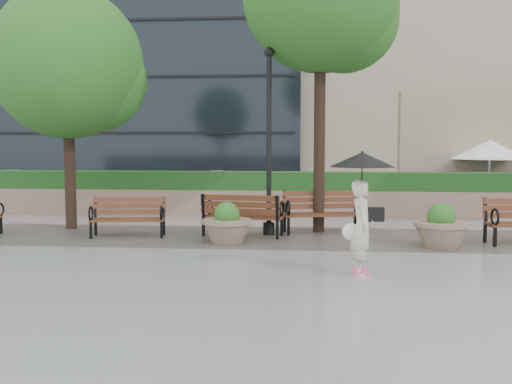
# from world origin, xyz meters

# --- Properties ---
(ground) EXTENTS (100.00, 100.00, 0.00)m
(ground) POSITION_xyz_m (0.00, 0.00, 0.00)
(ground) COLOR gray
(ground) RESTS_ON ground
(cobble_strip) EXTENTS (28.00, 3.20, 0.01)m
(cobble_strip) POSITION_xyz_m (0.00, 3.00, 0.01)
(cobble_strip) COLOR #383330
(cobble_strip) RESTS_ON ground
(hedge_wall) EXTENTS (24.00, 0.80, 1.35)m
(hedge_wall) POSITION_xyz_m (0.00, 7.00, 0.66)
(hedge_wall) COLOR #916E5E
(hedge_wall) RESTS_ON ground
(asphalt_street) EXTENTS (40.00, 7.00, 0.00)m
(asphalt_street) POSITION_xyz_m (0.00, 11.00, 0.00)
(asphalt_street) COLOR black
(asphalt_street) RESTS_ON ground
(bldg_stone) EXTENTS (18.00, 10.00, 20.00)m
(bldg_stone) POSITION_xyz_m (10.00, 23.00, 10.00)
(bldg_stone) COLOR tan
(bldg_stone) RESTS_ON ground
(bench_1) EXTENTS (1.79, 0.91, 0.92)m
(bench_1) POSITION_xyz_m (-2.91, 2.74, 0.27)
(bench_1) COLOR #5E2F1B
(bench_1) RESTS_ON ground
(bench_2) EXTENTS (1.98, 1.03, 1.02)m
(bench_2) POSITION_xyz_m (-0.22, 3.10, 0.30)
(bench_2) COLOR #5E2F1B
(bench_2) RESTS_ON ground
(bench_3) EXTENTS (2.03, 1.15, 1.03)m
(bench_3) POSITION_xyz_m (1.70, 3.76, 0.31)
(bench_3) COLOR #5E2F1B
(bench_3) RESTS_ON ground
(planter_left) EXTENTS (1.10, 1.10, 0.92)m
(planter_left) POSITION_xyz_m (-0.47, 2.18, 0.36)
(planter_left) COLOR #7F6B56
(planter_left) RESTS_ON ground
(planter_right) EXTENTS (1.15, 1.15, 0.96)m
(planter_right) POSITION_xyz_m (4.16, 2.03, 0.38)
(planter_right) COLOR #7F6B56
(planter_right) RESTS_ON ground
(lamppost) EXTENTS (0.28, 0.28, 4.49)m
(lamppost) POSITION_xyz_m (0.39, 3.37, 1.99)
(lamppost) COLOR black
(lamppost) RESTS_ON ground
(tree_0) EXTENTS (3.86, 3.83, 6.16)m
(tree_0) POSITION_xyz_m (-4.64, 3.97, 4.13)
(tree_0) COLOR black
(tree_0) RESTS_ON ground
(tree_1) EXTENTS (3.86, 3.84, 7.77)m
(tree_1) POSITION_xyz_m (1.76, 4.02, 5.70)
(tree_1) COLOR black
(tree_1) RESTS_ON ground
(patio_umb_white) EXTENTS (2.50, 2.50, 2.30)m
(patio_umb_white) POSITION_xyz_m (7.25, 8.89, 1.99)
(patio_umb_white) COLOR black
(patio_umb_white) RESTS_ON ground
(car_left) EXTENTS (4.45, 2.31, 1.23)m
(car_left) POSITION_xyz_m (-9.10, 9.63, 0.62)
(car_left) COLOR white
(car_left) RESTS_ON ground
(car_right) EXTENTS (3.80, 1.82, 1.20)m
(car_right) POSITION_xyz_m (-1.63, 10.04, 0.60)
(car_right) COLOR white
(car_right) RESTS_ON ground
(pedestrian) EXTENTS (1.13, 1.13, 2.07)m
(pedestrian) POSITION_xyz_m (2.22, -0.64, 1.26)
(pedestrian) COLOR beige
(pedestrian) RESTS_ON ground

